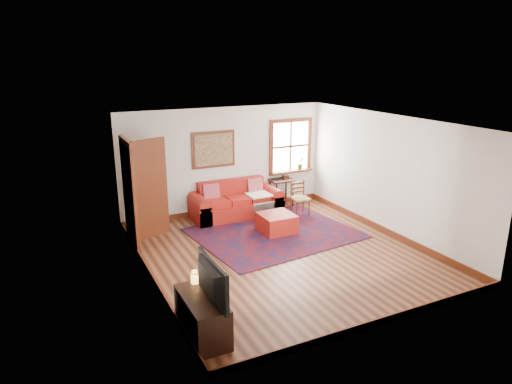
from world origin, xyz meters
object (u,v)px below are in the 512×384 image
red_ottoman (277,223)px  side_table (281,184)px  red_leather_sofa (236,205)px  media_cabinet (202,316)px  ladder_back_chair (299,197)px

red_ottoman → side_table: bearing=57.8°
red_leather_sofa → media_cabinet: bearing=-119.0°
red_ottoman → red_leather_sofa: bearing=105.5°
side_table → ladder_back_chair: size_ratio=0.83×
red_ottoman → ladder_back_chair: 1.29m
red_leather_sofa → side_table: size_ratio=3.07×
red_ottoman → media_cabinet: bearing=-133.1°
ladder_back_chair → media_cabinet: size_ratio=0.80×
red_leather_sofa → side_table: red_leather_sofa is taller
red_ottoman → side_table: (0.95, 1.51, 0.36)m
red_ottoman → ladder_back_chair: ladder_back_chair is taller
side_table → red_ottoman: bearing=-122.3°
ladder_back_chair → media_cabinet: bearing=-135.6°
red_leather_sofa → side_table: (1.32, 0.18, 0.29)m
red_ottoman → ladder_back_chair: size_ratio=0.84×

